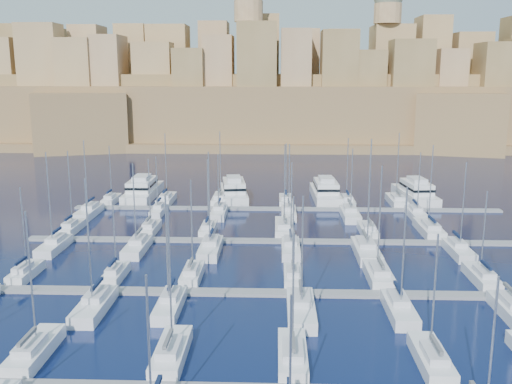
{
  "coord_description": "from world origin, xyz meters",
  "views": [
    {
      "loc": [
        -1.94,
        -77.67,
        26.63
      ],
      "look_at": [
        -4.96,
        6.0,
        9.04
      ],
      "focal_mm": 40.0,
      "sensor_mm": 36.0,
      "label": 1
    }
  ],
  "objects_px": {
    "sailboat_4": "(431,359)",
    "motor_yacht_b": "(234,191)",
    "sailboat_2": "(171,352)",
    "motor_yacht_a": "(143,190)",
    "motor_yacht_c": "(326,191)",
    "motor_yacht_d": "(416,192)"
  },
  "relations": [
    {
      "from": "sailboat_4",
      "to": "motor_yacht_b",
      "type": "relative_size",
      "value": 0.72
    },
    {
      "from": "sailboat_2",
      "to": "motor_yacht_a",
      "type": "height_order",
      "value": "sailboat_2"
    },
    {
      "from": "sailboat_2",
      "to": "sailboat_4",
      "type": "height_order",
      "value": "sailboat_2"
    },
    {
      "from": "sailboat_2",
      "to": "motor_yacht_c",
      "type": "bearing_deg",
      "value": 73.88
    },
    {
      "from": "sailboat_4",
      "to": "motor_yacht_a",
      "type": "bearing_deg",
      "value": 121.38
    },
    {
      "from": "motor_yacht_a",
      "to": "motor_yacht_d",
      "type": "bearing_deg",
      "value": -0.56
    },
    {
      "from": "motor_yacht_c",
      "to": "motor_yacht_d",
      "type": "bearing_deg",
      "value": -0.29
    },
    {
      "from": "sailboat_4",
      "to": "motor_yacht_d",
      "type": "xyz_separation_m",
      "value": [
        15.15,
        70.64,
        1.0
      ]
    },
    {
      "from": "sailboat_2",
      "to": "motor_yacht_c",
      "type": "distance_m",
      "value": 73.38
    },
    {
      "from": "motor_yacht_b",
      "to": "motor_yacht_c",
      "type": "bearing_deg",
      "value": 0.39
    },
    {
      "from": "motor_yacht_d",
      "to": "sailboat_2",
      "type": "bearing_deg",
      "value": -119.25
    },
    {
      "from": "sailboat_2",
      "to": "motor_yacht_c",
      "type": "relative_size",
      "value": 0.86
    },
    {
      "from": "motor_yacht_c",
      "to": "motor_yacht_d",
      "type": "height_order",
      "value": "same"
    },
    {
      "from": "motor_yacht_a",
      "to": "motor_yacht_c",
      "type": "distance_m",
      "value": 39.54
    },
    {
      "from": "sailboat_4",
      "to": "motor_yacht_b",
      "type": "distance_m",
      "value": 74.45
    },
    {
      "from": "motor_yacht_a",
      "to": "motor_yacht_d",
      "type": "distance_m",
      "value": 58.59
    },
    {
      "from": "motor_yacht_b",
      "to": "motor_yacht_d",
      "type": "xyz_separation_m",
      "value": [
        38.73,
        0.04,
        -0.0
      ]
    },
    {
      "from": "motor_yacht_c",
      "to": "sailboat_4",
      "type": "bearing_deg",
      "value": -86.84
    },
    {
      "from": "sailboat_4",
      "to": "motor_yacht_c",
      "type": "relative_size",
      "value": 0.72
    },
    {
      "from": "motor_yacht_b",
      "to": "motor_yacht_d",
      "type": "height_order",
      "value": "same"
    },
    {
      "from": "sailboat_4",
      "to": "motor_yacht_a",
      "type": "relative_size",
      "value": 0.69
    },
    {
      "from": "motor_yacht_b",
      "to": "motor_yacht_d",
      "type": "bearing_deg",
      "value": 0.05
    }
  ]
}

